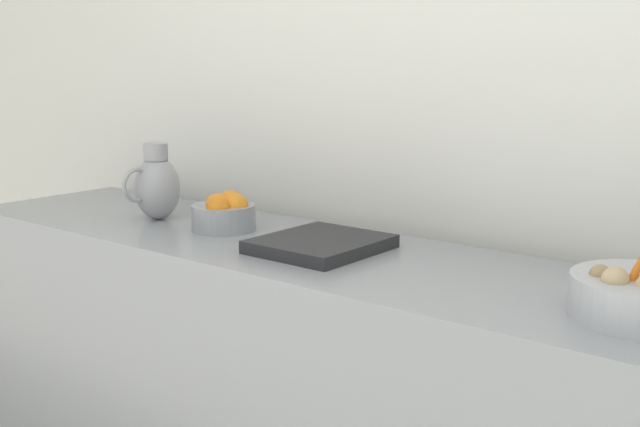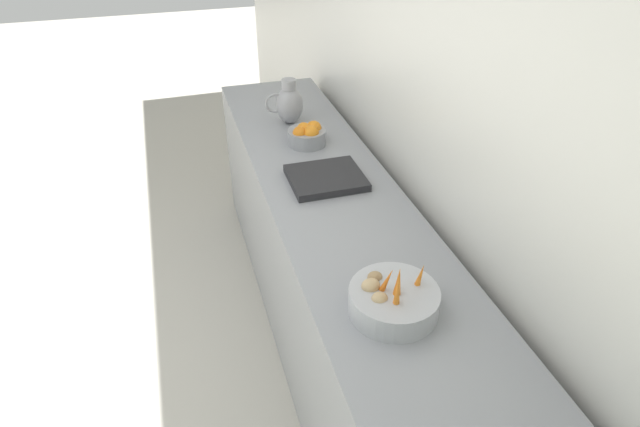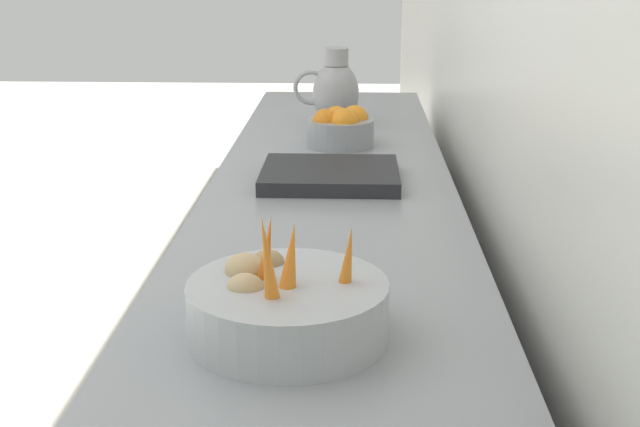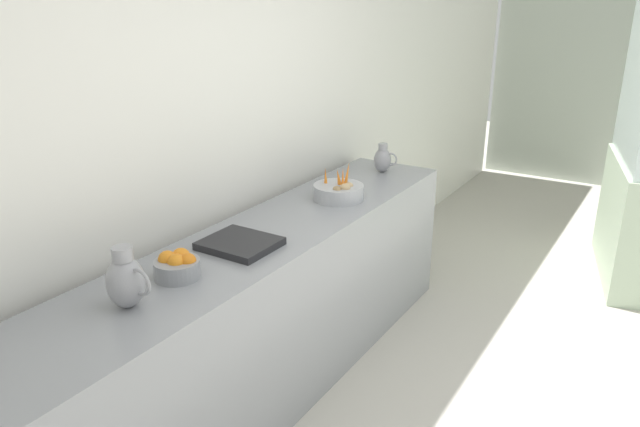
% 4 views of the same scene
% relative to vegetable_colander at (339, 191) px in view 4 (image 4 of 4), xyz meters
% --- Properties ---
extents(tile_wall_left, '(0.10, 8.90, 3.00)m').
position_rel_vegetable_colander_xyz_m(tile_wall_left, '(-0.46, -0.17, 0.52)').
color(tile_wall_left, white).
rests_on(tile_wall_left, ground_plane).
extents(prep_counter, '(0.61, 3.16, 0.93)m').
position_rel_vegetable_colander_xyz_m(prep_counter, '(-0.04, -0.67, -0.51)').
color(prep_counter, gray).
rests_on(prep_counter, ground_plane).
extents(vegetable_colander, '(0.30, 0.30, 0.22)m').
position_rel_vegetable_colander_xyz_m(vegetable_colander, '(0.00, 0.00, 0.00)').
color(vegetable_colander, '#ADAFB5').
rests_on(vegetable_colander, prep_counter).
extents(orange_bowl, '(0.20, 0.20, 0.12)m').
position_rel_vegetable_colander_xyz_m(orange_bowl, '(-0.06, -1.28, 0.01)').
color(orange_bowl, gray).
rests_on(orange_bowl, prep_counter).
extents(metal_pitcher_tall, '(0.21, 0.15, 0.25)m').
position_rel_vegetable_colander_xyz_m(metal_pitcher_tall, '(-0.03, -1.57, 0.07)').
color(metal_pitcher_tall, '#939399').
rests_on(metal_pitcher_tall, prep_counter).
extents(metal_pitcher_short, '(0.17, 0.12, 0.20)m').
position_rel_vegetable_colander_xyz_m(metal_pitcher_short, '(-0.04, 0.67, 0.04)').
color(metal_pitcher_short, '#939399').
rests_on(metal_pitcher_short, prep_counter).
extents(counter_sink_basin, '(0.34, 0.30, 0.04)m').
position_rel_vegetable_colander_xyz_m(counter_sink_basin, '(-0.04, -0.88, -0.03)').
color(counter_sink_basin, '#232326').
rests_on(counter_sink_basin, prep_counter).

